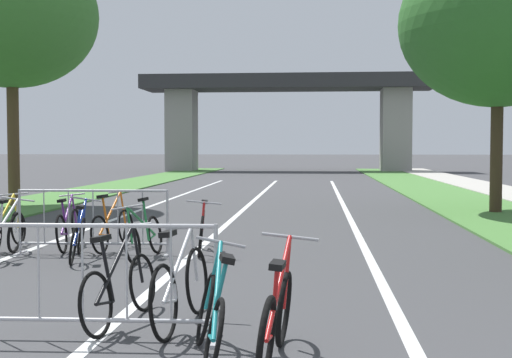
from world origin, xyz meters
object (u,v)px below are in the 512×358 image
object	(u,v)px
bicycle_black_4	(120,287)
bicycle_teal_7	(211,317)
tree_right_oak_mid	(499,23)
bicycle_white_1	(5,234)
crowd_barrier_nearest	(83,282)
bicycle_purple_9	(69,227)
tree_left_cypress_far	(11,15)
bicycle_red_0	(202,230)
bicycle_orange_8	(113,228)
bicycle_yellow_3	(5,228)
bicycle_blue_5	(78,236)
bicycle_green_2	(144,236)
bicycle_red_10	(276,319)
bicycle_silver_6	(181,286)
crowd_barrier_second	(93,222)

from	to	relation	value
bicycle_black_4	bicycle_teal_7	distance (m)	1.54
tree_right_oak_mid	bicycle_white_1	world-z (taller)	tree_right_oak_mid
bicycle_black_4	crowd_barrier_nearest	bearing A→B (deg)	-97.92
crowd_barrier_nearest	bicycle_purple_9	bearing A→B (deg)	111.70
tree_left_cypress_far	bicycle_white_1	world-z (taller)	tree_left_cypress_far
tree_right_oak_mid	crowd_barrier_nearest	bearing A→B (deg)	-119.20
tree_left_cypress_far	bicycle_red_0	world-z (taller)	tree_left_cypress_far
tree_left_cypress_far	bicycle_orange_8	xyz separation A→B (m)	(5.20, -7.56, -5.08)
bicycle_red_0	bicycle_yellow_3	size ratio (longest dim) A/B	1.05
bicycle_black_4	bicycle_blue_5	xyz separation A→B (m)	(-1.72, 3.61, -0.00)
bicycle_green_2	bicycle_red_10	distance (m)	5.39
bicycle_white_1	tree_right_oak_mid	bearing A→B (deg)	34.70
crowd_barrier_nearest	bicycle_green_2	distance (m)	4.36
bicycle_yellow_3	bicycle_silver_6	size ratio (longest dim) A/B	0.97
bicycle_green_2	bicycle_red_10	size ratio (longest dim) A/B	1.02
tree_right_oak_mid	bicycle_blue_5	world-z (taller)	tree_right_oak_mid
crowd_barrier_second	bicycle_green_2	size ratio (longest dim) A/B	1.46
bicycle_red_0	bicycle_yellow_3	xyz separation A→B (m)	(-3.35, -0.00, -0.01)
crowd_barrier_nearest	bicycle_black_4	size ratio (longest dim) A/B	1.51
bicycle_orange_8	crowd_barrier_nearest	bearing A→B (deg)	-68.72
bicycle_red_10	bicycle_orange_8	bearing A→B (deg)	122.89
bicycle_white_1	bicycle_orange_8	bearing A→B (deg)	30.10
bicycle_white_1	bicycle_yellow_3	distance (m)	0.94
crowd_barrier_second	bicycle_red_0	distance (m)	1.74
crowd_barrier_nearest	bicycle_yellow_3	size ratio (longest dim) A/B	1.49
bicycle_silver_6	bicycle_purple_9	xyz separation A→B (m)	(-2.88, 4.74, -0.03)
crowd_barrier_nearest	bicycle_white_1	world-z (taller)	crowd_barrier_nearest
tree_left_cypress_far	tree_right_oak_mid	distance (m)	13.28
crowd_barrier_second	bicycle_black_4	distance (m)	4.42
crowd_barrier_second	bicycle_red_10	distance (m)	6.13
bicycle_white_1	bicycle_blue_5	world-z (taller)	bicycle_blue_5
bicycle_red_0	bicycle_green_2	size ratio (longest dim) A/B	1.03
bicycle_yellow_3	bicycle_orange_8	bearing A→B (deg)	2.74
crowd_barrier_nearest	bicycle_blue_5	bearing A→B (deg)	110.30
bicycle_red_0	bicycle_black_4	size ratio (longest dim) A/B	1.07
tree_left_cypress_far	bicycle_red_0	distance (m)	11.43
crowd_barrier_nearest	bicycle_black_4	xyz separation A→B (m)	(0.17, 0.57, -0.16)
tree_right_oak_mid	bicycle_red_0	size ratio (longest dim) A/B	4.04
bicycle_white_1	bicycle_red_10	xyz separation A→B (m)	(4.50, -4.76, -0.01)
crowd_barrier_nearest	bicycle_green_2	xyz separation A→B (m)	(-0.56, 4.32, -0.17)
tree_left_cypress_far	bicycle_red_0	xyz separation A→B (m)	(6.73, -7.70, -5.09)
bicycle_red_0	bicycle_green_2	world-z (taller)	bicycle_green_2
crowd_barrier_second	bicycle_purple_9	distance (m)	0.86
bicycle_yellow_3	bicycle_red_10	bearing A→B (deg)	-50.68
bicycle_blue_5	bicycle_red_10	distance (m)	5.76
tree_right_oak_mid	bicycle_red_0	world-z (taller)	tree_right_oak_mid
bicycle_yellow_3	bicycle_teal_7	distance (m)	7.11
bicycle_silver_6	bicycle_orange_8	distance (m)	5.15
bicycle_blue_5	bicycle_red_10	size ratio (longest dim) A/B	0.98
crowd_barrier_nearest	bicycle_teal_7	xyz separation A→B (m)	(1.24, -0.54, -0.15)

